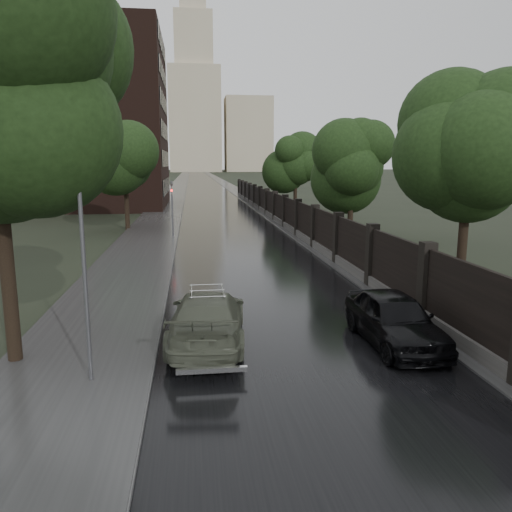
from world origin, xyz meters
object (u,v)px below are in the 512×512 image
object	(u,v)px
tree_right_a	(468,170)
volga_sedan	(208,317)
tree_right_b	(352,167)
car_right_near	(394,319)
traffic_light	(172,204)
tree_left_far	(125,163)
lamp_post	(85,276)
tree_right_c	(296,166)

from	to	relation	value
tree_right_a	volga_sedan	size ratio (longest dim) A/B	1.34
tree_right_b	car_right_near	distance (m)	19.83
traffic_light	tree_left_far	bearing A→B (deg)	126.47
tree_right_a	lamp_post	bearing A→B (deg)	-153.26
traffic_light	car_right_near	world-z (taller)	traffic_light
lamp_post	tree_right_a	bearing A→B (deg)	26.74
volga_sedan	traffic_light	bearing A→B (deg)	-80.29
tree_right_c	volga_sedan	xyz separation A→B (m)	(-10.05, -35.95, -4.19)
tree_right_a	lamp_post	xyz separation A→B (m)	(-12.90, -6.50, -2.28)
lamp_post	traffic_light	bearing A→B (deg)	87.32
tree_right_b	tree_right_c	xyz separation A→B (m)	(0.00, 18.00, 0.00)
tree_right_b	car_right_near	world-z (taller)	tree_right_b
tree_right_a	tree_right_b	world-z (taller)	same
tree_left_far	tree_right_c	size ratio (longest dim) A/B	1.05
tree_right_c	traffic_light	bearing A→B (deg)	-128.18
lamp_post	tree_right_c	bearing A→B (deg)	71.48
lamp_post	volga_sedan	distance (m)	4.27
tree_right_c	tree_right_b	bearing A→B (deg)	-90.00
tree_right_b	traffic_light	distance (m)	12.44
lamp_post	tree_left_far	bearing A→B (deg)	95.21
tree_left_far	traffic_light	world-z (taller)	tree_left_far
tree_left_far	traffic_light	distance (m)	6.84
volga_sedan	lamp_post	bearing A→B (deg)	46.84
traffic_light	volga_sedan	world-z (taller)	traffic_light
lamp_post	car_right_near	distance (m)	8.58
lamp_post	car_right_near	bearing A→B (deg)	11.68
tree_right_c	tree_left_far	bearing A→B (deg)	-147.17
tree_left_far	car_right_near	distance (m)	29.24
tree_right_c	traffic_light	world-z (taller)	tree_right_c
traffic_light	car_right_near	xyz separation A→B (m)	(7.10, -21.80, -1.63)
tree_left_far	car_right_near	world-z (taller)	tree_left_far
traffic_light	car_right_near	bearing A→B (deg)	-71.97
tree_right_a	traffic_light	xyz separation A→B (m)	(-11.80, 16.99, -2.55)
tree_right_b	traffic_light	world-z (taller)	tree_right_b
tree_right_a	tree_right_c	size ratio (longest dim) A/B	1.00
traffic_light	volga_sedan	size ratio (longest dim) A/B	0.76
tree_left_far	tree_right_b	distance (m)	17.45
tree_left_far	tree_right_b	size ratio (longest dim) A/B	1.05
lamp_post	volga_sedan	xyz separation A→B (m)	(2.85, 2.55, -1.91)
volga_sedan	tree_right_a	bearing A→B (deg)	-153.62
tree_right_a	traffic_light	size ratio (longest dim) A/B	1.75
tree_left_far	car_right_near	size ratio (longest dim) A/B	1.63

